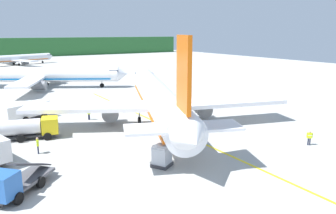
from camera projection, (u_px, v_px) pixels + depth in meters
name	position (u px, v px, depth m)	size (l,w,h in m)	color
airliner_foreground	(158.00, 98.00, 44.42)	(33.48, 39.83, 11.90)	white
airliner_mid_apron	(46.00, 75.00, 72.53)	(32.39, 27.47, 10.22)	white
airliner_far_taxiway	(18.00, 59.00, 123.10)	(28.64, 24.02, 8.47)	silver
service_truck_fuel	(25.00, 110.00, 45.76)	(6.98, 4.97, 2.51)	white
service_truck_baggage	(31.00, 127.00, 37.85)	(6.53, 3.52, 2.40)	yellow
service_truck_catering	(11.00, 183.00, 24.36)	(5.82, 5.77, 2.62)	#2659A5
cargo_container_near	(162.00, 156.00, 30.14)	(2.21, 2.21, 2.10)	#333338
crew_marshaller	(198.00, 130.00, 38.25)	(0.33, 0.62, 1.67)	#191E33
crew_loader_left	(89.00, 113.00, 46.17)	(0.42, 0.56, 1.68)	#191E33
crew_loader_right	(38.00, 144.00, 33.26)	(0.28, 0.63, 1.74)	#191E33
crew_supervisor	(309.00, 137.00, 35.81)	(0.48, 0.48, 1.63)	#191E33
apron_guide_line	(175.00, 130.00, 41.41)	(0.30, 60.00, 0.01)	yellow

